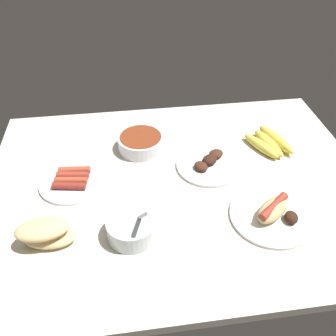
% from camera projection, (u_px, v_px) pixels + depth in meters
% --- Properties ---
extents(ground_plane, '(1.20, 0.90, 0.03)m').
position_uv_depth(ground_plane, '(179.00, 186.00, 1.12)').
color(ground_plane, silver).
extents(plate_grilled_meat, '(0.21, 0.21, 0.04)m').
position_uv_depth(plate_grilled_meat, '(209.00, 164.00, 1.17)').
color(plate_grilled_meat, white).
rests_on(plate_grilled_meat, ground_plane).
extents(bowl_coleslaw, '(0.13, 0.13, 0.15)m').
position_uv_depth(bowl_coleslaw, '(132.00, 227.00, 0.93)').
color(bowl_coleslaw, silver).
rests_on(bowl_coleslaw, ground_plane).
extents(plate_sausages, '(0.21, 0.21, 0.03)m').
position_uv_depth(plate_sausages, '(72.00, 180.00, 1.11)').
color(plate_sausages, white).
rests_on(plate_sausages, ground_plane).
extents(bread_stack, '(0.15, 0.09, 0.07)m').
position_uv_depth(bread_stack, '(46.00, 233.00, 0.91)').
color(bread_stack, '#E5C689').
rests_on(bread_stack, ground_plane).
extents(plate_hotdog_assembled, '(0.23, 0.23, 0.06)m').
position_uv_depth(plate_hotdog_assembled, '(273.00, 213.00, 0.99)').
color(plate_hotdog_assembled, white).
rests_on(plate_hotdog_assembled, ground_plane).
extents(banana_bunch, '(0.16, 0.20, 0.04)m').
position_uv_depth(banana_bunch, '(270.00, 142.00, 1.24)').
color(banana_bunch, '#E5D14C').
rests_on(banana_bunch, ground_plane).
extents(bowl_chili, '(0.16, 0.16, 0.05)m').
position_uv_depth(bowl_chili, '(141.00, 142.00, 1.23)').
color(bowl_chili, white).
rests_on(bowl_chili, ground_plane).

